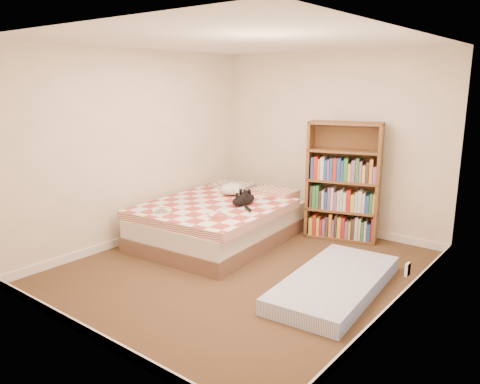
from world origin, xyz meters
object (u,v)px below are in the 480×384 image
Objects in this scene: bed at (222,220)px; white_dog at (232,189)px; black_cat at (245,199)px; bookshelf at (343,197)px; floor_mattress at (335,283)px.

white_dog is (-0.13, 0.37, 0.34)m from bed.
white_dog is at bearing 120.20° from black_cat.
bed is 1.47× the size of bookshelf.
bookshelf is 3.82× the size of white_dog.
black_cat is at bearing 8.07° from bed.
bookshelf is 2.28× the size of black_cat.
bed is at bearing 165.42° from black_cat.
bookshelf reaches higher than floor_mattress.
white_dog is (-2.08, 0.89, 0.53)m from floor_mattress.
floor_mattress is 4.31× the size of white_dog.
bed is 2.03m from floor_mattress.
floor_mattress is 2.33m from white_dog.
bed is at bearing -88.19° from white_dog.
floor_mattress is at bearing -41.07° from white_dog.
bed is at bearing -155.58° from bookshelf.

